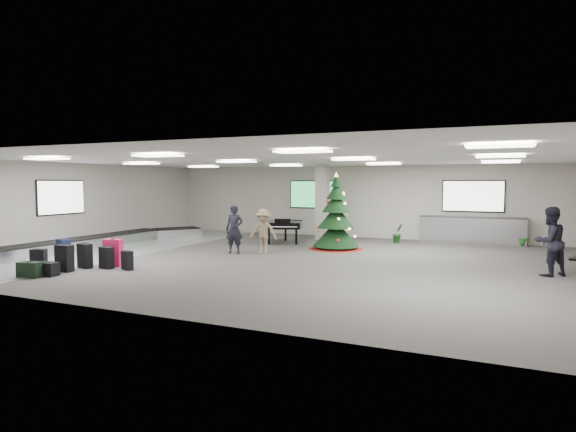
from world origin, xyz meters
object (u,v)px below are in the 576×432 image
at_px(grand_piano, 284,225).
at_px(pink_suitcase, 113,253).
at_px(traveler_a, 234,229).
at_px(baggage_carousel, 104,241).
at_px(service_counter, 472,230).
at_px(christmas_tree, 336,223).
at_px(traveler_bench, 550,242).
at_px(traveler_b, 263,231).
at_px(potted_plant_right, 523,236).
at_px(potted_plant_left, 398,233).

bearing_deg(grand_piano, pink_suitcase, -127.06).
height_order(pink_suitcase, traveler_a, traveler_a).
relative_size(baggage_carousel, service_counter, 2.40).
bearing_deg(christmas_tree, traveler_bench, -21.31).
relative_size(pink_suitcase, grand_piano, 0.38).
relative_size(traveler_a, traveler_b, 1.09).
relative_size(grand_piano, potted_plant_right, 2.64).
xyz_separation_m(service_counter, potted_plant_right, (1.84, -0.15, -0.14)).
bearing_deg(christmas_tree, baggage_carousel, -160.47).
relative_size(pink_suitcase, traveler_a, 0.49).
relative_size(grand_piano, traveler_b, 1.39).
height_order(baggage_carousel, traveler_b, traveler_b).
relative_size(christmas_tree, traveler_a, 1.70).
height_order(service_counter, traveler_a, traveler_a).
relative_size(baggage_carousel, potted_plant_right, 11.97).
xyz_separation_m(baggage_carousel, potted_plant_right, (14.69, 6.58, 0.19)).
bearing_deg(traveler_a, potted_plant_left, 37.57).
bearing_deg(christmas_tree, potted_plant_right, 29.76).
bearing_deg(potted_plant_right, grand_piano, -163.02).
height_order(service_counter, potted_plant_left, service_counter).
distance_m(baggage_carousel, potted_plant_right, 16.09).
bearing_deg(christmas_tree, service_counter, 40.05).
bearing_deg(traveler_a, traveler_b, 12.62).
bearing_deg(traveler_b, pink_suitcase, -133.76).
xyz_separation_m(traveler_a, potted_plant_right, (9.18, 6.11, -0.43)).
bearing_deg(potted_plant_left, traveler_bench, -46.83).
xyz_separation_m(service_counter, christmas_tree, (-4.48, -3.77, 0.43)).
bearing_deg(grand_piano, potted_plant_right, -1.91).
height_order(pink_suitcase, traveler_b, traveler_b).
bearing_deg(service_counter, traveler_a, -139.50).
height_order(baggage_carousel, pink_suitcase, pink_suitcase).
relative_size(service_counter, potted_plant_left, 5.09).
height_order(christmas_tree, traveler_bench, christmas_tree).
relative_size(christmas_tree, traveler_b, 1.85).
height_order(christmas_tree, potted_plant_left, christmas_tree).
bearing_deg(baggage_carousel, traveler_a, 4.87).
distance_m(christmas_tree, potted_plant_right, 7.31).
relative_size(traveler_a, potted_plant_left, 2.10).
bearing_deg(baggage_carousel, potted_plant_right, 24.15).
bearing_deg(traveler_bench, potted_plant_right, -124.77).
bearing_deg(traveler_a, service_counter, 29.44).
xyz_separation_m(service_counter, pink_suitcase, (-9.31, -9.89, -0.15)).
distance_m(potted_plant_left, potted_plant_right, 4.69).
relative_size(christmas_tree, potted_plant_left, 3.57).
distance_m(service_counter, traveler_bench, 6.79).
distance_m(traveler_a, traveler_bench, 9.58).
bearing_deg(traveler_b, baggage_carousel, 179.63).
height_order(grand_piano, traveler_bench, traveler_bench).
bearing_deg(potted_plant_left, service_counter, 21.10).
distance_m(pink_suitcase, traveler_a, 4.15).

